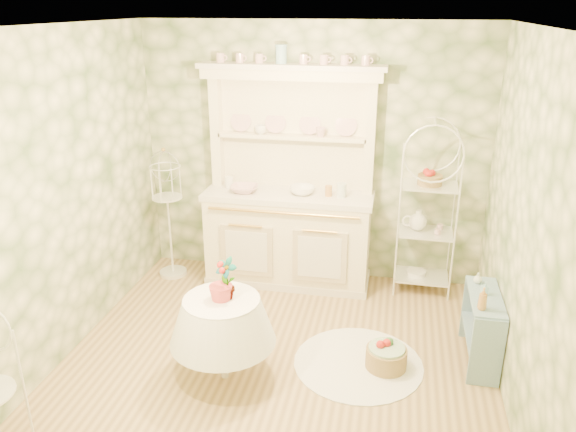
% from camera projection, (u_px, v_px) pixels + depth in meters
% --- Properties ---
extents(floor, '(3.60, 3.60, 0.00)m').
position_uv_depth(floor, '(276.00, 364.00, 4.72)').
color(floor, tan).
rests_on(floor, ground).
extents(ceiling, '(3.60, 3.60, 0.00)m').
position_uv_depth(ceiling, '(273.00, 26.00, 3.76)').
color(ceiling, white).
rests_on(ceiling, floor).
extents(wall_left, '(3.60, 3.60, 0.00)m').
position_uv_depth(wall_left, '(60.00, 199.00, 4.57)').
color(wall_left, beige).
rests_on(wall_left, floor).
extents(wall_right, '(3.60, 3.60, 0.00)m').
position_uv_depth(wall_right, '(527.00, 232.00, 3.91)').
color(wall_right, beige).
rests_on(wall_right, floor).
extents(wall_back, '(3.60, 3.60, 0.00)m').
position_uv_depth(wall_back, '(312.00, 155.00, 5.89)').
color(wall_back, beige).
rests_on(wall_back, floor).
extents(wall_front, '(3.60, 3.60, 0.00)m').
position_uv_depth(wall_front, '(191.00, 349.00, 2.59)').
color(wall_front, beige).
rests_on(wall_front, floor).
extents(kitchen_dresser, '(1.87, 0.61, 2.29)m').
position_uv_depth(kitchen_dresser, '(288.00, 180.00, 5.74)').
color(kitchen_dresser, white).
rests_on(kitchen_dresser, floor).
extents(bakers_rack, '(0.55, 0.40, 1.74)m').
position_uv_depth(bakers_rack, '(427.00, 212.00, 5.66)').
color(bakers_rack, white).
rests_on(bakers_rack, floor).
extents(side_shelf, '(0.30, 0.71, 0.59)m').
position_uv_depth(side_shelf, '(481.00, 329.00, 4.68)').
color(side_shelf, '#7A9EB7').
rests_on(side_shelf, floor).
extents(round_table, '(0.63, 0.63, 0.60)m').
position_uv_depth(round_table, '(224.00, 345.00, 4.46)').
color(round_table, white).
rests_on(round_table, floor).
extents(birdcage_stand, '(0.36, 0.36, 1.37)m').
position_uv_depth(birdcage_stand, '(169.00, 217.00, 6.05)').
color(birdcage_stand, white).
rests_on(birdcage_stand, floor).
extents(floor_basket, '(0.44, 0.44, 0.22)m').
position_uv_depth(floor_basket, '(386.00, 356.00, 4.64)').
color(floor_basket, '#9E814E').
rests_on(floor_basket, floor).
extents(lace_rug, '(1.22, 1.22, 0.01)m').
position_uv_depth(lace_rug, '(358.00, 363.00, 4.73)').
color(lace_rug, white).
rests_on(lace_rug, floor).
extents(bowl_floral, '(0.30, 0.30, 0.07)m').
position_uv_depth(bowl_floral, '(244.00, 191.00, 5.81)').
color(bowl_floral, white).
rests_on(bowl_floral, kitchen_dresser).
extents(bowl_white, '(0.34, 0.34, 0.08)m').
position_uv_depth(bowl_white, '(302.00, 193.00, 5.75)').
color(bowl_white, white).
rests_on(bowl_white, kitchen_dresser).
extents(cup_left, '(0.14, 0.14, 0.09)m').
position_uv_depth(cup_left, '(261.00, 131.00, 5.77)').
color(cup_left, white).
rests_on(cup_left, kitchen_dresser).
extents(cup_right, '(0.10, 0.10, 0.10)m').
position_uv_depth(cup_right, '(321.00, 134.00, 5.64)').
color(cup_right, white).
rests_on(cup_right, kitchen_dresser).
extents(potted_geranium, '(0.21, 0.17, 0.34)m').
position_uv_depth(potted_geranium, '(227.00, 283.00, 4.28)').
color(potted_geranium, '#3F7238').
rests_on(potted_geranium, round_table).
extents(bottle_amber, '(0.09, 0.09, 0.18)m').
position_uv_depth(bottle_amber, '(482.00, 302.00, 4.34)').
color(bottle_amber, '#B37F3E').
rests_on(bottle_amber, side_shelf).
extents(bottle_blue, '(0.06, 0.06, 0.11)m').
position_uv_depth(bottle_blue, '(485.00, 290.00, 4.58)').
color(bottle_blue, '#8DBED1').
rests_on(bottle_blue, side_shelf).
extents(bottle_glass, '(0.09, 0.09, 0.10)m').
position_uv_depth(bottle_glass, '(478.00, 280.00, 4.76)').
color(bottle_glass, silver).
rests_on(bottle_glass, side_shelf).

